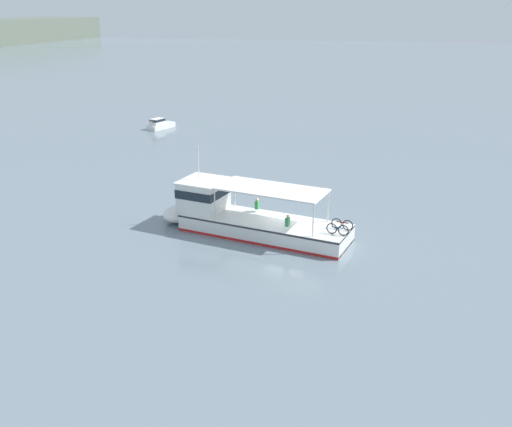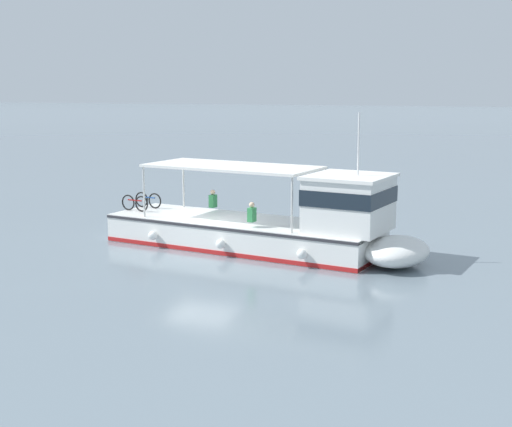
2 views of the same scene
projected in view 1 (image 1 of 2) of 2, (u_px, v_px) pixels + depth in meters
The scene contains 3 objects.
ground_plane at pixel (287, 231), 36.90m from camera, with size 400.00×400.00×0.00m, color slate.
ferry_main at pixel (242, 217), 36.48m from camera, with size 5.15×13.04×5.32m.
motorboat_off_stern at pixel (160, 124), 66.90m from camera, with size 3.82×2.32×1.26m.
Camera 1 is at (-33.46, -7.47, 13.84)m, focal length 40.00 mm.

